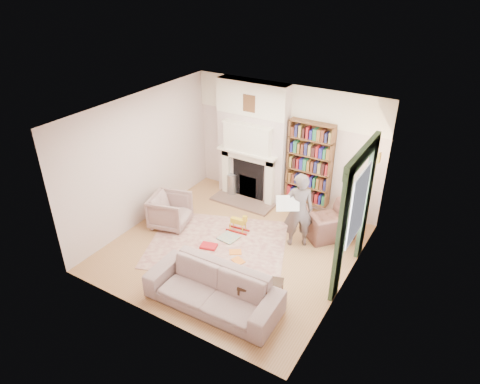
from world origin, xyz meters
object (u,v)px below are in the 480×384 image
Objects in this scene: man_reading at (299,210)px; rocking_horse at (238,223)px; armchair_reading at (329,223)px; coffee_table at (261,294)px; paraffin_heater at (232,184)px; armchair_left at (170,211)px; sofa at (213,289)px; bookcase at (310,163)px.

man_reading is 3.30× the size of rocking_horse.
coffee_table is (-0.25, -2.49, -0.09)m from armchair_reading.
armchair_reading is 2.70m from paraffin_heater.
armchair_left is at bearing 141.29° from coffee_table.
sofa is at bearing 45.82° from man_reading.
paraffin_heater is at bearing -27.93° from armchair_left.
bookcase reaches higher than paraffin_heater.
armchair_reading is at bearing -10.07° from paraffin_heater.
armchair_left is 2.76m from man_reading.
coffee_table is (0.20, -1.89, -0.57)m from man_reading.
man_reading reaches higher than armchair_left.
man_reading is 1.39m from rocking_horse.
coffee_table is at bearing 63.24° from man_reading.
sofa is 3.24× the size of coffee_table.
bookcase is 2.06m from paraffin_heater.
man_reading is 2.89× the size of paraffin_heater.
armchair_reading is 1.89m from rocking_horse.
man_reading reaches higher than coffee_table.
man_reading reaches higher than rocking_horse.
sofa is (-0.09, -3.67, -0.84)m from bookcase.
coffee_table is at bearing 30.58° from sofa.
armchair_left is at bearing -25.58° from armchair_reading.
sofa is (2.15, -1.55, -0.03)m from armchair_left.
rocking_horse is at bearing -53.72° from paraffin_heater.
armchair_reading is at bearing 20.43° from rocking_horse.
bookcase reaches higher than armchair_reading.
armchair_reading is at bearing -81.29° from armchair_left.
paraffin_heater is (-2.41, 2.97, 0.05)m from coffee_table.
armchair_left is at bearing -164.68° from rocking_horse.
rocking_horse is (-1.25, -0.24, -0.58)m from man_reading.
bookcase is at bearing 83.20° from coffee_table.
armchair_left is 1.63× the size of rocking_horse.
sofa is 4.71× the size of rocking_horse.
paraffin_heater is at bearing -171.14° from bookcase.
rocking_horse is (-1.45, 1.66, -0.01)m from coffee_table.
rocking_horse is at bearing -118.64° from bookcase.
man_reading is at bearing -25.92° from paraffin_heater.
paraffin_heater is 1.14× the size of rocking_horse.
armchair_left is 0.49× the size of man_reading.
bookcase is 0.82× the size of sofa.
man_reading reaches higher than armchair_reading.
man_reading is at bearing -88.99° from armchair_left.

